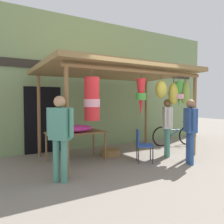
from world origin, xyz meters
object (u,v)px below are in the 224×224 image
(passerby_at_right, at_px, (167,123))
(display_table, at_px, (76,134))
(parked_bicycle, at_px, (175,135))
(wicker_basket_by_table, at_px, (110,153))
(vendor_in_orange, at_px, (190,126))
(flower_heap_on_table, at_px, (78,128))
(customer_foreground, at_px, (60,131))
(folding_chair, at_px, (142,143))

(passerby_at_right, bearing_deg, display_table, 159.96)
(parked_bicycle, bearing_deg, display_table, -177.18)
(display_table, relative_size, wicker_basket_by_table, 2.65)
(vendor_in_orange, bearing_deg, flower_heap_on_table, 143.51)
(passerby_at_right, bearing_deg, parked_bicycle, 36.48)
(display_table, xyz_separation_m, parked_bicycle, (3.85, 0.19, -0.35))
(customer_foreground, bearing_deg, flower_heap_on_table, 53.60)
(folding_chair, distance_m, vendor_in_orange, 1.28)
(display_table, relative_size, flower_heap_on_table, 1.81)
(display_table, bearing_deg, passerby_at_right, -20.04)
(flower_heap_on_table, xyz_separation_m, folding_chair, (1.35, -0.94, -0.36))
(wicker_basket_by_table, height_order, customer_foreground, customer_foreground)
(folding_chair, bearing_deg, flower_heap_on_table, 145.10)
(flower_heap_on_table, bearing_deg, vendor_in_orange, -36.49)
(folding_chair, relative_size, wicker_basket_by_table, 1.51)
(folding_chair, height_order, wicker_basket_by_table, folding_chair)
(parked_bicycle, bearing_deg, wicker_basket_by_table, -176.73)
(customer_foreground, bearing_deg, folding_chair, 7.82)
(parked_bicycle, xyz_separation_m, vendor_in_orange, (-1.53, -1.94, 0.60))
(flower_heap_on_table, relative_size, customer_foreground, 0.49)
(display_table, bearing_deg, parked_bicycle, 2.82)
(customer_foreground, bearing_deg, display_table, 56.00)
(flower_heap_on_table, distance_m, parked_bicycle, 3.86)
(folding_chair, height_order, passerby_at_right, passerby_at_right)
(flower_heap_on_table, relative_size, parked_bicycle, 0.48)
(display_table, xyz_separation_m, wicker_basket_by_table, (1.06, 0.03, -0.61))
(parked_bicycle, height_order, passerby_at_right, passerby_at_right)
(parked_bicycle, bearing_deg, vendor_in_orange, -128.32)
(vendor_in_orange, distance_m, customer_foreground, 3.23)
(display_table, relative_size, passerby_at_right, 0.91)
(customer_foreground, bearing_deg, parked_bicycle, 17.63)
(folding_chair, bearing_deg, passerby_at_right, 7.02)
(passerby_at_right, bearing_deg, customer_foreground, -172.43)
(display_table, distance_m, flower_heap_on_table, 0.18)
(display_table, xyz_separation_m, customer_foreground, (-0.89, -1.31, 0.29))
(parked_bicycle, distance_m, passerby_at_right, 1.90)
(folding_chair, height_order, customer_foreground, customer_foreground)
(wicker_basket_by_table, bearing_deg, display_table, -178.36)
(parked_bicycle, xyz_separation_m, customer_foreground, (-4.73, -1.50, 0.64))
(display_table, bearing_deg, folding_chair, -36.01)
(vendor_in_orange, bearing_deg, customer_foreground, 172.25)
(folding_chair, xyz_separation_m, parked_bicycle, (2.47, 1.19, -0.16))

